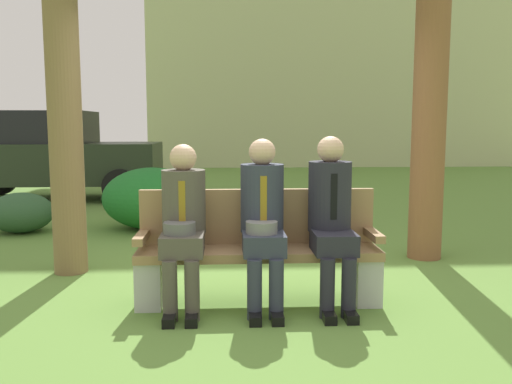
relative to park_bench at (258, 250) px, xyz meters
The scene contains 8 objects.
ground_plane 0.44m from the park_bench, 136.24° to the left, with size 80.00×80.00×0.00m, color #5D8738.
park_bench is the anchor object (origin of this frame).
seated_man_left 0.67m from the park_bench, 167.16° to the right, with size 0.34×0.72×1.27m.
seated_man_middle 0.34m from the park_bench, 78.27° to the right, with size 0.34×0.72×1.32m.
seated_man_right 0.66m from the park_bench, 12.21° to the right, with size 0.34×0.72×1.33m.
shrub_near_bench 4.22m from the park_bench, 135.04° to the left, with size 0.85×0.78×0.53m, color #2E5331.
shrub_mid_lawn 3.43m from the park_bench, 111.94° to the left, with size 1.35×1.24×0.84m, color #1E6A27.
parked_car_near 7.20m from the park_bench, 119.67° to the left, with size 3.90×1.70×1.68m.
Camera 1 is at (-0.15, -4.32, 1.42)m, focal length 37.77 mm.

